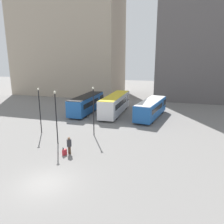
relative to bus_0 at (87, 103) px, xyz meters
The scene contains 10 objects.
ground_plane 22.71m from the bus_0, 75.70° to the right, with size 160.00×160.00×0.00m, color slate.
building_block_left 25.25m from the bus_0, 123.38° to the left, with size 26.98×14.04×24.83m.
bus_0 is the anchor object (origin of this frame).
bus_1 5.07m from the bus_0, ahead, with size 2.70×11.78×3.19m.
bus_2 11.21m from the bus_0, ahead, with size 4.18×10.45×2.78m.
traveler 17.36m from the bus_0, 73.34° to the right, with size 0.56×0.56×1.77m.
suitcase 17.66m from the bus_0, 74.82° to the right, with size 0.35×0.48×0.83m.
lamp_post_0 14.95m from the bus_0, 80.21° to the right, with size 0.28×0.28×5.93m.
lamp_post_1 12.10m from the bus_0, 96.55° to the right, with size 0.28×0.28×5.76m.
lamp_post_2 12.37m from the bus_0, 63.63° to the right, with size 0.28×0.28×6.02m.
Camera 1 is at (9.04, -12.85, 9.30)m, focal length 35.00 mm.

